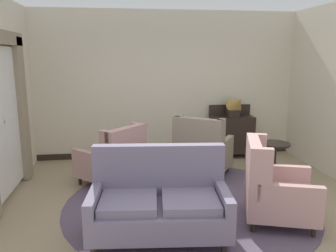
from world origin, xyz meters
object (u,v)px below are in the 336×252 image
armchair_far_left (273,189)px  side_table (274,158)px  armchair_near_window (202,151)px  gramophone (236,105)px  sideboard (231,134)px  coffee_table (174,181)px  settee (159,203)px  porcelain_vase (172,167)px  armchair_near_sideboard (114,160)px

armchair_far_left → side_table: (0.62, 1.32, -0.04)m
armchair_near_window → gramophone: size_ratio=2.21×
armchair_near_window → sideboard: 1.38m
coffee_table → settee: size_ratio=0.60×
armchair_near_window → porcelain_vase: bearing=92.9°
armchair_far_left → armchair_near_sideboard: (-2.02, 1.54, -0.02)m
coffee_table → sideboard: (1.55, 2.24, 0.10)m
armchair_near_window → armchair_far_left: bearing=139.6°
porcelain_vase → sideboard: 2.78m
armchair_near_window → side_table: 1.21m
armchair_near_sideboard → side_table: (2.64, -0.22, -0.01)m
armchair_far_left → sideboard: 2.84m
armchair_near_sideboard → gramophone: (2.44, 1.18, 0.70)m
porcelain_vase → armchair_near_sideboard: bearing=128.7°
armchair_far_left → sideboard: bearing=10.0°
settee → armchair_near_window: armchair_near_window is taller
coffee_table → gramophone: gramophone is taller
side_table → armchair_far_left: bearing=-115.2°
armchair_near_window → coffee_table: bearing=93.6°
armchair_far_left → armchair_near_window: bearing=33.6°
armchair_far_left → armchair_near_sideboard: 2.54m
settee → side_table: settee is taller
side_table → sideboard: (-0.25, 1.50, 0.09)m
porcelain_vase → side_table: porcelain_vase is taller
coffee_table → side_table: 1.95m
armchair_far_left → gramophone: gramophone is taller
porcelain_vase → armchair_near_sideboard: size_ratio=0.28×
settee → armchair_near_sideboard: size_ratio=1.34×
armchair_near_sideboard → armchair_near_window: bearing=140.8°
coffee_table → armchair_near_sideboard: 1.28m
coffee_table → armchair_far_left: bearing=-25.9°
armchair_near_window → sideboard: bearing=-96.0°
sideboard → side_table: bearing=-80.5°
armchair_far_left → gramophone: (0.42, 2.73, 0.67)m
coffee_table → side_table: side_table is taller
sideboard → gramophone: size_ratio=2.05×
armchair_near_sideboard → gramophone: 2.80m
porcelain_vase → armchair_far_left: armchair_far_left is taller
porcelain_vase → sideboard: sideboard is taller
gramophone → armchair_far_left: bearing=-98.8°
settee → side_table: size_ratio=2.44×
armchair_near_sideboard → side_table: bearing=128.0°
settee → armchair_far_left: bearing=12.9°
coffee_table → side_table: (1.80, 0.74, 0.01)m
armchair_near_sideboard → sideboard: sideboard is taller
armchair_near_window → armchair_far_left: (0.50, -1.75, -0.01)m
side_table → gramophone: 1.59m
settee → sideboard: size_ratio=1.52×
settee → coffee_table: bearing=74.8°
side_table → sideboard: sideboard is taller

